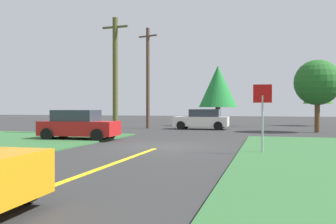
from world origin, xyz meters
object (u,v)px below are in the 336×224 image
at_px(parked_car_near_building, 79,125).
at_px(oak_tree_right, 317,83).
at_px(stop_sign, 262,106).
at_px(pine_tree_center, 218,86).
at_px(utility_pole_far, 148,77).
at_px(oak_tree_left, 318,89).
at_px(utility_pole_mid, 115,75).
at_px(car_approaching_junction, 202,119).

distance_m(parked_car_near_building, oak_tree_right, 16.66).
xyz_separation_m(stop_sign, pine_tree_center, (-4.39, 20.45, 1.96)).
bearing_deg(utility_pole_far, oak_tree_left, 29.48).
height_order(stop_sign, pine_tree_center, pine_tree_center).
relative_size(pine_tree_center, oak_tree_right, 1.13).
bearing_deg(pine_tree_center, oak_tree_left, 16.01).
bearing_deg(utility_pole_mid, oak_tree_right, 23.52).
height_order(parked_car_near_building, oak_tree_right, oak_tree_right).
xyz_separation_m(car_approaching_junction, parked_car_near_building, (-4.70, -11.41, -0.00)).
height_order(stop_sign, parked_car_near_building, stop_sign).
height_order(car_approaching_junction, oak_tree_left, oak_tree_left).
relative_size(stop_sign, oak_tree_right, 0.51).
bearing_deg(car_approaching_junction, pine_tree_center, -95.92).
xyz_separation_m(stop_sign, utility_pole_mid, (-9.34, 7.65, 2.06)).
xyz_separation_m(utility_pole_mid, utility_pole_far, (-0.24, 7.30, 0.47)).
distance_m(utility_pole_mid, oak_tree_right, 14.07).
distance_m(stop_sign, oak_tree_left, 23.66).
height_order(parked_car_near_building, utility_pole_far, utility_pole_far).
relative_size(stop_sign, utility_pole_mid, 0.34).
distance_m(stop_sign, oak_tree_right, 13.84).
relative_size(parked_car_near_building, pine_tree_center, 0.73).
relative_size(stop_sign, car_approaching_junction, 0.60).
relative_size(utility_pole_mid, pine_tree_center, 1.31).
bearing_deg(stop_sign, oak_tree_right, -110.38).
bearing_deg(pine_tree_center, utility_pole_mid, -111.15).
bearing_deg(oak_tree_left, utility_pole_far, -150.52).
bearing_deg(car_approaching_junction, oak_tree_left, -140.32).
height_order(utility_pole_far, oak_tree_left, utility_pole_far).
distance_m(car_approaching_junction, pine_tree_center, 6.38).
relative_size(utility_pole_mid, oak_tree_left, 1.49).
xyz_separation_m(utility_pole_far, oak_tree_left, (14.40, 8.14, -0.77)).
bearing_deg(parked_car_near_building, utility_pole_mid, 83.65).
relative_size(stop_sign, oak_tree_left, 0.51).
relative_size(parked_car_near_building, oak_tree_right, 0.82).
relative_size(utility_pole_far, oak_tree_right, 1.66).
xyz_separation_m(car_approaching_junction, oak_tree_right, (8.46, -1.55, 2.69)).
xyz_separation_m(parked_car_near_building, oak_tree_left, (14.43, 19.68, 2.77)).
bearing_deg(parked_car_near_building, pine_tree_center, 70.20).
bearing_deg(parked_car_near_building, utility_pole_far, 87.09).
height_order(utility_pole_mid, utility_pole_far, utility_pole_far).
xyz_separation_m(stop_sign, oak_tree_right, (3.56, 13.27, 1.69)).
height_order(car_approaching_junction, pine_tree_center, pine_tree_center).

